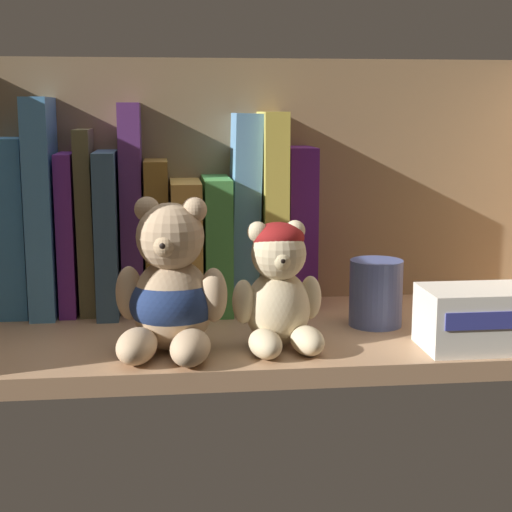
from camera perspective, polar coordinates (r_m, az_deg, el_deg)
The scene contains 18 objects.
shelf_board at distance 86.58cm, azimuth 0.97°, elevation -5.85°, with size 68.71×27.59×2.00cm, color #A87F5B.
shelf_back_panel at distance 97.86cm, azimuth -0.13°, elevation 4.80°, with size 71.11×1.20×31.33cm, color olive.
book_1 at distance 96.27cm, azimuth -16.87°, elevation 2.12°, with size 3.52×10.81×20.20cm, color #3E87CA.
book_2 at distance 95.43cm, azimuth -14.88°, elevation 3.50°, with size 2.84×13.19×24.68cm, color #4B90CF.
book_3 at distance 95.49cm, azimuth -13.21°, elevation 1.70°, with size 1.88×11.09×18.48cm, color #6B278B.
book_4 at distance 95.08cm, azimuth -11.97°, elevation 2.53°, with size 1.79×10.48×21.14cm, color brown.
book_5 at distance 95.06cm, azimuth -10.49°, elevation 1.83°, with size 2.43×14.78×18.69cm, color #375875.
book_6 at distance 94.56cm, azimuth -8.88°, elevation 3.49°, with size 2.47×9.18×24.10cm, color #582B6E.
book_7 at distance 94.93cm, azimuth -7.10°, elevation 1.58°, with size 2.67×10.04×17.60cm, color olive.
book_8 at distance 95.15cm, azimuth -5.06°, elevation 0.92°, with size 3.44×14.28×15.24cm, color #C59143.
book_9 at distance 95.28cm, azimuth -2.92°, elevation 1.08°, with size 3.09×14.60×15.63cm, color #438E41.
book_10 at distance 95.03cm, azimuth -0.90°, elevation 3.29°, with size 3.08×9.73×22.91cm, color #5A8CBA.
book_11 at distance 95.40cm, azimuth 1.03°, elevation 3.37°, with size 2.77×12.42×23.09cm, color gold.
book_12 at distance 96.17cm, azimuth 2.99°, elevation 2.19°, with size 3.27×10.07×19.02cm, color #51186B.
teddy_bear_larger at distance 77.12cm, azimuth -6.12°, elevation -2.61°, with size 11.40×12.12×15.16cm.
teddy_bear_smaller at distance 78.26cm, azimuth 1.58°, elevation -2.34°, with size 9.33×9.63×12.62cm.
pillar_candle at distance 87.98cm, azimuth 8.55°, elevation -2.58°, with size 5.78×5.78×7.27cm, color #4C5B99.
small_product_box at distance 81.60cm, azimuth 15.64°, elevation -4.33°, with size 11.04×7.40×6.06cm.
Camera 1 is at (-11.12, -82.35, 25.29)cm, focal length 55.74 mm.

